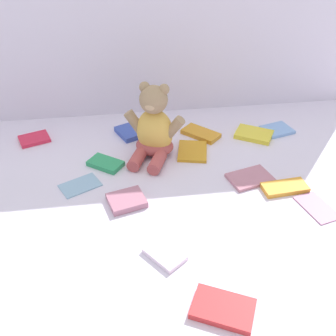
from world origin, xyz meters
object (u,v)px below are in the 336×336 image
at_px(book_case_0, 165,254).
at_px(book_case_6, 130,132).
at_px(book_case_12, 106,164).
at_px(book_case_10, 317,207).
at_px(book_case_8, 254,134).
at_px(book_case_3, 127,200).
at_px(book_case_9, 250,178).
at_px(book_case_5, 285,188).
at_px(book_case_7, 201,134).
at_px(book_case_11, 192,151).
at_px(book_case_1, 80,185).
at_px(book_case_2, 223,309).
at_px(book_case_4, 277,130).
at_px(book_case_13, 34,139).
at_px(teddy_bear, 154,130).

bearing_deg(book_case_0, book_case_6, -122.10).
bearing_deg(book_case_12, book_case_10, 100.24).
bearing_deg(book_case_8, book_case_3, -26.00).
xyz_separation_m(book_case_10, book_case_12, (-0.61, 0.30, 0.00)).
xyz_separation_m(book_case_9, book_case_12, (-0.46, 0.14, 0.00)).
bearing_deg(book_case_5, book_case_7, 23.50).
height_order(book_case_0, book_case_7, book_case_7).
bearing_deg(book_case_11, book_case_6, -23.69).
bearing_deg(book_case_1, book_case_2, -172.79).
bearing_deg(book_case_11, book_case_10, 144.72).
relative_size(book_case_3, book_case_4, 0.98).
distance_m(book_case_0, book_case_12, 0.45).
xyz_separation_m(book_case_5, book_case_8, (0.01, 0.32, 0.00)).
height_order(book_case_1, book_case_10, book_case_1).
relative_size(book_case_4, book_case_11, 0.83).
relative_size(book_case_7, book_case_8, 1.05).
height_order(book_case_3, book_case_12, book_case_3).
xyz_separation_m(book_case_10, book_case_13, (-0.87, 0.50, 0.00)).
bearing_deg(book_case_3, book_case_10, 64.52).
height_order(book_case_7, book_case_10, book_case_7).
bearing_deg(book_case_13, book_case_5, 43.65).
height_order(book_case_2, book_case_13, book_case_2).
bearing_deg(book_case_12, book_case_1, -2.16).
relative_size(book_case_4, book_case_9, 0.78).
relative_size(book_case_7, book_case_9, 1.02).
height_order(book_case_5, book_case_8, book_case_8).
bearing_deg(book_case_9, book_case_2, -39.27).
bearing_deg(book_case_10, book_case_11, -61.93).
height_order(book_case_2, book_case_12, same).
bearing_deg(book_case_13, book_case_8, 64.42).
xyz_separation_m(book_case_1, book_case_4, (0.74, 0.24, 0.00)).
xyz_separation_m(teddy_bear, book_case_9, (0.29, -0.19, -0.09)).
bearing_deg(book_case_10, book_case_8, -96.24).
relative_size(book_case_3, book_case_10, 0.81).
bearing_deg(book_case_9, book_case_11, -154.33).
height_order(teddy_bear, book_case_13, teddy_bear).
relative_size(teddy_bear, book_case_11, 2.01).
relative_size(book_case_2, book_case_10, 1.05).
xyz_separation_m(teddy_bear, book_case_2, (0.08, -0.65, -0.09)).
relative_size(book_case_2, book_case_5, 0.98).
bearing_deg(book_case_9, book_case_7, -175.82).
height_order(book_case_10, book_case_11, book_case_11).
xyz_separation_m(book_case_0, book_case_5, (0.41, 0.22, 0.00)).
relative_size(book_case_0, book_case_1, 0.86).
height_order(book_case_4, book_case_6, book_case_6).
bearing_deg(book_case_2, book_case_7, 18.49).
xyz_separation_m(book_case_2, book_case_6, (-0.16, 0.80, 0.00)).
xyz_separation_m(book_case_3, book_case_8, (0.50, 0.32, -0.00)).
height_order(teddy_bear, book_case_2, teddy_bear).
xyz_separation_m(book_case_1, book_case_7, (0.44, 0.25, 0.00)).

